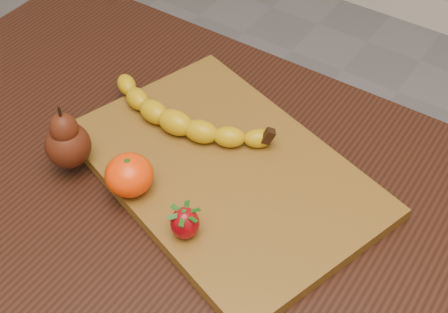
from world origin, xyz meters
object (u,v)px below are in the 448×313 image
Objects in this scene: table at (157,213)px; mandarin at (129,175)px; pear at (66,136)px; cutting_board at (224,171)px.

mandarin is (0.01, -0.06, 0.15)m from table.
table is 9.65× the size of pear.
cutting_board is at bearing 30.09° from table.
table is 14.65× the size of mandarin.
cutting_board is 4.34× the size of pear.
table is at bearing 32.52° from pear.
table is 0.16m from mandarin.
table is 2.22× the size of cutting_board.
cutting_board is 6.59× the size of mandarin.
pear reaches higher than mandarin.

